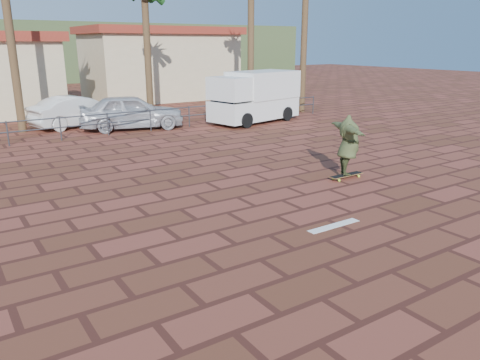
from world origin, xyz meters
name	(u,v)px	position (x,y,z in m)	size (l,w,h in m)	color
ground	(276,216)	(0.00, 0.00, 0.00)	(120.00, 120.00, 0.00)	brown
paint_stripe	(334,226)	(0.70, -1.20, 0.00)	(1.40, 0.22, 0.01)	white
guardrail	(108,120)	(0.00, 12.00, 0.68)	(24.06, 0.06, 1.00)	#47494F
building_east	(160,63)	(8.00, 24.00, 2.54)	(10.60, 6.60, 5.00)	beige
longboard	(346,175)	(3.72, 1.36, 0.10)	(1.20, 0.28, 0.12)	olive
skateboarder	(348,145)	(3.72, 1.36, 1.02)	(2.21, 0.60, 1.80)	#3E4726
campervan	(255,96)	(7.55, 11.51, 1.33)	(5.21, 3.03, 2.53)	silver
car_silver	(132,112)	(1.50, 13.00, 0.81)	(1.92, 4.78, 1.63)	#B1B2B8
car_white	(79,111)	(-0.40, 15.07, 0.75)	(1.58, 4.53, 1.49)	silver
street_sign	(242,90)	(6.74, 11.55, 1.66)	(0.48, 0.08, 2.38)	gray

